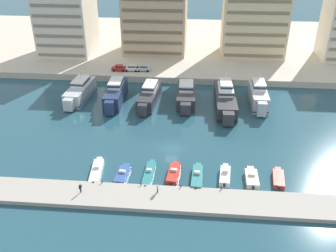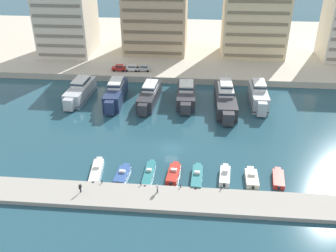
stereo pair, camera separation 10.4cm
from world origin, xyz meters
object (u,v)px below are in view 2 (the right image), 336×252
object	(u,v)px
motorboat_teal_mid_left	(149,174)
pedestrian_mid_deck	(80,187)
motorboat_red_right	(278,179)
pedestrian_near_edge	(157,187)
yacht_charcoal_center	(225,99)
car_silver_mid_left	(144,68)
motorboat_red_center_left	(174,174)
motorboat_white_center_right	(225,175)
car_white_left	(132,68)
yacht_silver_far_left	(80,91)
motorboat_teal_center	(197,177)
yacht_silver_center_right	(258,96)
car_red_far_left	(119,68)
yacht_charcoal_center_left	(186,95)
motorboat_white_far_left	(97,171)
yacht_navy_left	(116,94)
motorboat_blue_left	(122,174)
yacht_charcoal_mid_left	(149,95)

from	to	relation	value
motorboat_teal_mid_left	pedestrian_mid_deck	bearing A→B (deg)	-147.94
motorboat_red_right	pedestrian_near_edge	bearing A→B (deg)	-164.07
yacht_charcoal_center	car_silver_mid_left	world-z (taller)	yacht_charcoal_center
motorboat_red_center_left	motorboat_white_center_right	world-z (taller)	motorboat_white_center_right
yacht_charcoal_center	motorboat_white_center_right	size ratio (longest dim) A/B	3.19
car_white_left	yacht_silver_far_left	bearing A→B (deg)	-124.08
yacht_charcoal_center	motorboat_teal_mid_left	xyz separation A→B (m)	(-14.94, -29.58, -1.86)
pedestrian_mid_deck	motorboat_teal_mid_left	bearing A→B (deg)	32.06
yacht_charcoal_center	car_white_left	distance (m)	31.76
motorboat_teal_center	pedestrian_mid_deck	xyz separation A→B (m)	(-19.22, -6.27, 1.25)
yacht_silver_center_right	car_red_far_left	world-z (taller)	yacht_silver_center_right
motorboat_teal_mid_left	car_red_far_left	distance (m)	49.75
yacht_charcoal_center_left	motorboat_white_far_left	distance (m)	34.82
pedestrian_near_edge	car_red_far_left	bearing A→B (deg)	107.95
yacht_silver_far_left	motorboat_white_center_right	distance (m)	47.40
yacht_charcoal_center	motorboat_teal_center	world-z (taller)	yacht_charcoal_center
yacht_navy_left	yacht_charcoal_center	world-z (taller)	yacht_charcoal_center
car_silver_mid_left	car_red_far_left	bearing A→B (deg)	-176.42
yacht_charcoal_center	motorboat_teal_mid_left	size ratio (longest dim) A/B	2.43
yacht_silver_far_left	car_red_far_left	distance (m)	17.28
car_silver_mid_left	pedestrian_near_edge	world-z (taller)	car_silver_mid_left
motorboat_blue_left	yacht_charcoal_center	bearing A→B (deg)	56.89
pedestrian_mid_deck	yacht_charcoal_mid_left	bearing A→B (deg)	79.80
car_white_left	pedestrian_near_edge	bearing A→B (deg)	-75.82
yacht_charcoal_mid_left	motorboat_white_far_left	bearing A→B (deg)	-100.70
yacht_navy_left	yacht_silver_center_right	xyz separation A→B (m)	(35.54, 1.75, 0.08)
yacht_silver_center_right	motorboat_white_far_left	size ratio (longest dim) A/B	1.87
yacht_silver_far_left	motorboat_teal_mid_left	size ratio (longest dim) A/B	1.99
yacht_charcoal_center_left	yacht_silver_center_right	distance (m)	17.89
car_red_far_left	yacht_charcoal_center_left	bearing A→B (deg)	-38.17
yacht_charcoal_center	motorboat_white_center_right	xyz separation A→B (m)	(-1.32, -29.17, -1.67)
motorboat_red_center_left	car_white_left	xyz separation A→B (m)	(-15.70, 47.36, 2.23)
yacht_navy_left	yacht_charcoal_center_left	bearing A→B (deg)	4.28
yacht_silver_far_left	motorboat_red_center_left	world-z (taller)	yacht_silver_far_left
yacht_silver_far_left	car_silver_mid_left	size ratio (longest dim) A/B	4.06
yacht_charcoal_center_left	pedestrian_mid_deck	xyz separation A→B (m)	(-15.80, -38.09, -0.15)
motorboat_red_right	yacht_charcoal_center	bearing A→B (deg)	105.45
motorboat_white_far_left	motorboat_teal_center	distance (m)	18.30
motorboat_blue_left	car_silver_mid_left	size ratio (longest dim) A/B	1.50
motorboat_white_far_left	motorboat_white_center_right	distance (m)	23.25
yacht_charcoal_center_left	motorboat_red_center_left	world-z (taller)	yacht_charcoal_center_left
yacht_navy_left	yacht_silver_far_left	bearing A→B (deg)	171.34
yacht_silver_far_left	car_white_left	size ratio (longest dim) A/B	4.06
car_silver_mid_left	pedestrian_near_edge	xyz separation A→B (m)	(9.97, -53.35, -1.02)
yacht_navy_left	yacht_charcoal_center	distance (m)	27.35
motorboat_blue_left	pedestrian_near_edge	world-z (taller)	pedestrian_near_edge
motorboat_white_far_left	motorboat_red_right	size ratio (longest dim) A/B	1.34
motorboat_blue_left	motorboat_teal_center	size ratio (longest dim) A/B	0.81
yacht_navy_left	motorboat_white_far_left	distance (m)	30.30
motorboat_red_center_left	yacht_charcoal_center	bearing A→B (deg)	70.37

